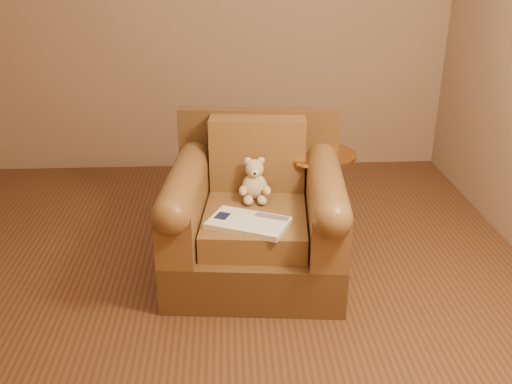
{
  "coord_description": "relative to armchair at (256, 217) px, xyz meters",
  "views": [
    {
      "loc": [
        0.14,
        -2.8,
        1.83
      ],
      "look_at": [
        0.29,
        0.13,
        0.55
      ],
      "focal_mm": 40.0,
      "sensor_mm": 36.0,
      "label": 1
    }
  ],
  "objects": [
    {
      "name": "floor",
      "position": [
        -0.3,
        -0.22,
        -0.35
      ],
      "size": [
        4.0,
        4.0,
        0.0
      ],
      "primitive_type": "plane",
      "color": "#58331E",
      "rests_on": "ground"
    },
    {
      "name": "guidebook",
      "position": [
        -0.06,
        -0.27,
        0.1
      ],
      "size": [
        0.49,
        0.4,
        0.03
      ],
      "rotation": [
        0.0,
        0.0,
        -0.42
      ],
      "color": "beige",
      "rests_on": "armchair"
    },
    {
      "name": "side_table",
      "position": [
        0.41,
        0.28,
        -0.0
      ],
      "size": [
        0.45,
        0.45,
        0.64
      ],
      "color": "#BD7D34",
      "rests_on": "floor"
    },
    {
      "name": "teddy_bear",
      "position": [
        -0.0,
        0.08,
        0.18
      ],
      "size": [
        0.19,
        0.21,
        0.26
      ],
      "rotation": [
        0.0,
        0.0,
        -0.02
      ],
      "color": "beige",
      "rests_on": "armchair"
    },
    {
      "name": "armchair",
      "position": [
        0.0,
        0.0,
        0.0
      ],
      "size": [
        1.08,
        1.04,
        0.9
      ],
      "rotation": [
        0.0,
        0.0,
        -0.09
      ],
      "color": "#56381C",
      "rests_on": "floor"
    }
  ]
}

